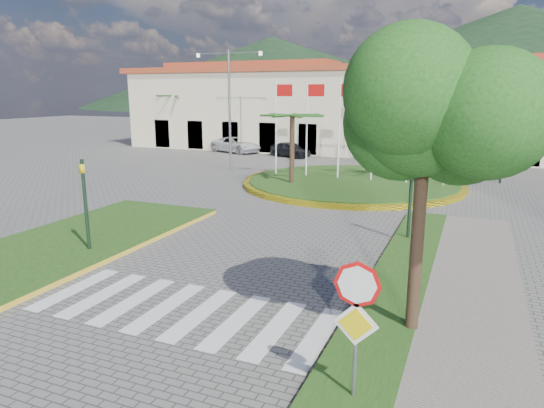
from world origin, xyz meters
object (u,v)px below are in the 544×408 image
at_px(deciduous_tree, 427,99).
at_px(white_van, 236,145).
at_px(stop_sign, 356,310).
at_px(car_dark_b, 442,151).
at_px(car_dark_a, 290,149).
at_px(roundabout_island, 352,182).

distance_m(deciduous_tree, white_van, 34.34).
xyz_separation_m(stop_sign, car_dark_b, (-0.93, 34.54, -1.19)).
height_order(white_van, car_dark_a, white_van).
bearing_deg(car_dark_a, car_dark_b, -46.80).
relative_size(stop_sign, deciduous_tree, 0.39).
distance_m(stop_sign, car_dark_a, 32.93).
bearing_deg(white_van, deciduous_tree, -127.25).
bearing_deg(stop_sign, car_dark_a, 112.63).
xyz_separation_m(white_van, car_dark_a, (5.57, -1.02, -0.05)).
relative_size(stop_sign, white_van, 0.54).
relative_size(car_dark_a, car_dark_b, 1.03).
relative_size(stop_sign, car_dark_b, 0.73).
height_order(roundabout_island, white_van, roundabout_island).
relative_size(roundabout_island, white_van, 2.58).
xyz_separation_m(roundabout_island, car_dark_b, (3.96, 14.50, 0.43)).
relative_size(deciduous_tree, white_van, 1.38).
distance_m(deciduous_tree, car_dark_a, 30.72).
xyz_separation_m(roundabout_island, white_van, (-13.34, 11.36, 0.51)).
xyz_separation_m(roundabout_island, deciduous_tree, (5.50, -17.00, 5.00)).
bearing_deg(white_van, car_dark_a, -81.17).
bearing_deg(roundabout_island, stop_sign, -76.27).
relative_size(deciduous_tree, car_dark_a, 1.82).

